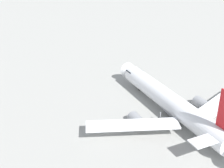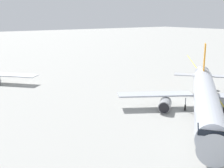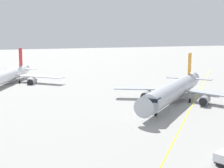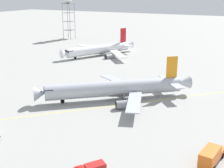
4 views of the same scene
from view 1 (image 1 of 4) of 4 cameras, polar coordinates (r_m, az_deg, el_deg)
The scene contains 1 object.
airliner_secondary at distance 62.04m, azimuth 11.24°, elevation -3.73°, with size 35.73×34.15×11.97m.
Camera 1 is at (66.14, -14.16, 32.09)m, focal length 48.46 mm.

